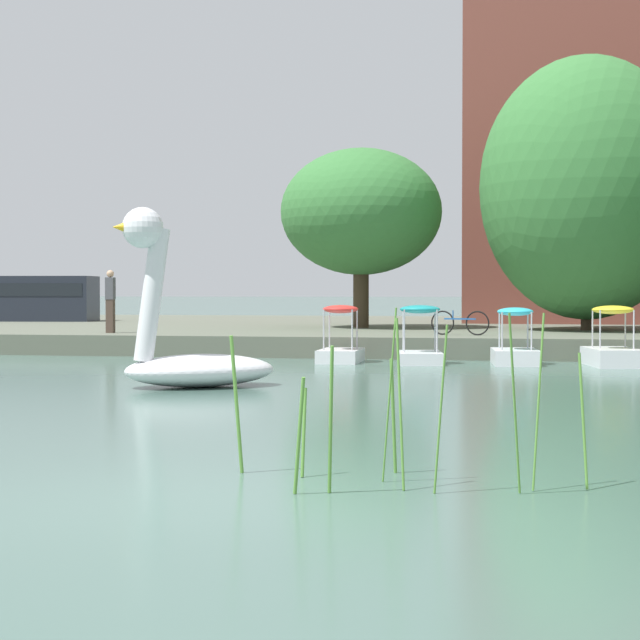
# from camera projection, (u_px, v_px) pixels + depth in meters

# --- Properties ---
(ground_plane) EXTENTS (645.73, 645.73, 0.00)m
(ground_plane) POSITION_uv_depth(u_px,v_px,m) (195.00, 497.00, 9.40)
(ground_plane) COLOR #47665B
(shore_bank_far) EXTENTS (121.19, 24.45, 0.56)m
(shore_bank_far) POSITION_uv_depth(u_px,v_px,m) (457.00, 332.00, 40.11)
(shore_bank_far) COLOR #5B6051
(shore_bank_far) RESTS_ON ground_plane
(swan_boat) EXTENTS (3.19, 2.86, 3.23)m
(swan_boat) POSITION_uv_depth(u_px,v_px,m) (188.00, 344.00, 20.16)
(swan_boat) COLOR white
(swan_boat) RESTS_ON ground_plane
(pedal_boat_yellow) EXTENTS (1.42, 2.18, 1.40)m
(pedal_boat_yellow) POSITION_uv_depth(u_px,v_px,m) (613.00, 349.00, 25.82)
(pedal_boat_yellow) COLOR white
(pedal_boat_yellow) RESTS_ON ground_plane
(pedal_boat_cyan) EXTENTS (1.23, 1.93, 1.35)m
(pedal_boat_cyan) POSITION_uv_depth(u_px,v_px,m) (515.00, 347.00, 26.37)
(pedal_boat_cyan) COLOR white
(pedal_boat_cyan) RESTS_ON ground_plane
(pedal_boat_teal) EXTENTS (1.27, 1.87, 1.40)m
(pedal_boat_teal) POSITION_uv_depth(u_px,v_px,m) (420.00, 346.00, 26.61)
(pedal_boat_teal) COLOR white
(pedal_boat_teal) RESTS_ON ground_plane
(pedal_boat_red) EXTENTS (1.01, 1.81, 1.40)m
(pedal_boat_red) POSITION_uv_depth(u_px,v_px,m) (341.00, 344.00, 27.20)
(pedal_boat_red) COLOR white
(pedal_boat_red) RESTS_ON ground_plane
(tree_broadleaf_right) EXTENTS (6.49, 6.86, 5.76)m
(tree_broadleaf_right) POSITION_uv_depth(u_px,v_px,m) (361.00, 212.00, 35.86)
(tree_broadleaf_right) COLOR #423323
(tree_broadleaf_right) RESTS_ON shore_bank_far
(tree_willow_near_path) EXTENTS (8.77, 8.93, 8.21)m
(tree_willow_near_path) POSITION_uv_depth(u_px,v_px,m) (587.00, 188.00, 33.34)
(tree_willow_near_path) COLOR #423323
(tree_willow_near_path) RESTS_ON shore_bank_far
(person_on_path) EXTENTS (0.24, 0.22, 1.77)m
(person_on_path) POSITION_uv_depth(u_px,v_px,m) (110.00, 301.00, 31.44)
(person_on_path) COLOR #47382D
(person_on_path) RESTS_ON shore_bank_far
(bicycle_parked) EXTENTS (1.59, 0.43, 0.67)m
(bicycle_parked) POSITION_uv_depth(u_px,v_px,m) (460.00, 323.00, 29.87)
(bicycle_parked) COLOR black
(bicycle_parked) RESTS_ON shore_bank_far
(parked_van) EXTENTS (4.48, 2.42, 1.76)m
(parked_van) POSITION_uv_depth(u_px,v_px,m) (40.00, 297.00, 43.83)
(parked_van) COLOR #1E232D
(parked_van) RESTS_ON shore_bank_far
(reed_clump_foreground) EXTENTS (3.31, 1.40, 1.59)m
(reed_clump_foreground) POSITION_uv_depth(u_px,v_px,m) (374.00, 414.00, 9.98)
(reed_clump_foreground) COLOR #568E38
(reed_clump_foreground) RESTS_ON ground_plane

